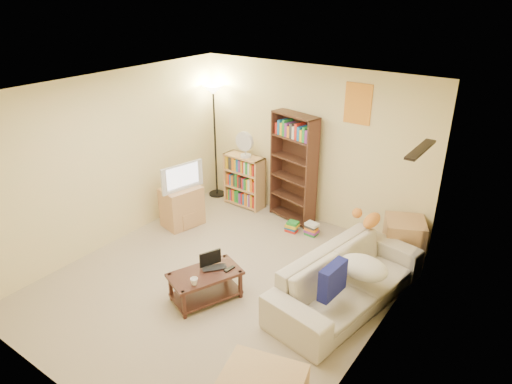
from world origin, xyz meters
TOP-DOWN VIEW (x-y plane):
  - room at (0.00, 0.01)m, footprint 4.50×4.54m
  - sofa at (1.50, 0.55)m, footprint 2.48×1.59m
  - navy_pillow at (1.53, 0.07)m, footprint 0.16×0.43m
  - cream_blanket at (1.67, 0.58)m, footprint 0.59×0.42m
  - tabby_cat at (1.37, 1.43)m, footprint 0.51×0.24m
  - coffee_table at (0.07, -0.39)m, footprint 0.77×0.97m
  - laptop at (0.14, -0.29)m, footprint 0.49×0.48m
  - laptop_screen at (0.02, -0.24)m, footprint 0.12×0.27m
  - mug at (0.12, -0.64)m, footprint 0.15×0.15m
  - tv_remote at (0.26, -0.17)m, footprint 0.06×0.16m
  - tv_stand at (-1.51, 0.85)m, footprint 0.55×0.68m
  - television at (-1.51, 0.85)m, footprint 0.78×0.42m
  - tall_bookshelf at (-0.18, 2.05)m, footprint 0.84×0.44m
  - short_bookshelf at (-1.13, 2.00)m, footprint 0.73×0.31m
  - desk_fan at (-1.08, 1.96)m, footprint 0.33×0.18m
  - floor_lamp at (-1.80, 2.05)m, footprint 0.34×0.34m
  - side_table at (1.72, 1.91)m, footprint 0.70×0.70m
  - book_stacks at (0.22, 1.71)m, footprint 0.50×0.25m

SIDE VIEW (x-z plane):
  - book_stacks at x=0.22m, z-range -0.01..0.20m
  - coffee_table at x=0.07m, z-range 0.05..0.43m
  - side_table at x=1.72m, z-range 0.00..0.60m
  - sofa at x=1.50m, z-range 0.00..0.64m
  - tv_stand at x=-1.51m, z-range 0.00..0.64m
  - tv_remote at x=0.26m, z-range 0.38..0.40m
  - laptop at x=0.14m, z-range 0.38..0.40m
  - mug at x=0.12m, z-range 0.38..0.46m
  - short_bookshelf at x=-1.13m, z-range 0.00..0.92m
  - laptop_screen at x=0.02m, z-range 0.40..0.59m
  - cream_blanket at x=1.67m, z-range 0.42..0.68m
  - navy_pillow at x=1.53m, z-range 0.42..0.80m
  - tabby_cat at x=1.37m, z-range 0.64..0.81m
  - television at x=-1.51m, z-range 0.64..1.07m
  - tall_bookshelf at x=-0.18m, z-range 0.05..1.83m
  - desk_fan at x=-1.08m, z-range 0.93..1.37m
  - floor_lamp at x=-1.80m, z-range 0.60..2.62m
  - room at x=0.00m, z-range 0.36..2.88m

